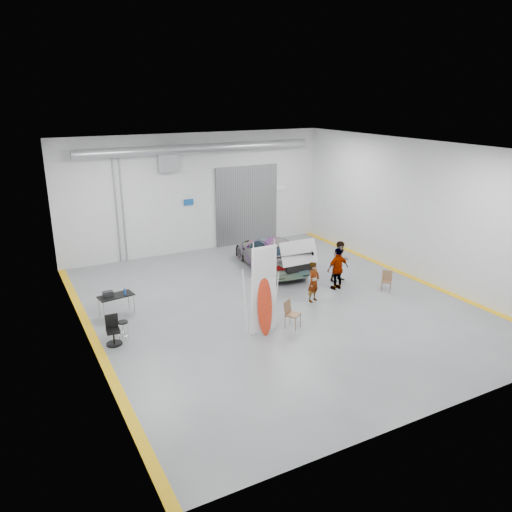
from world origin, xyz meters
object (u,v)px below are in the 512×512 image
folding_chair_near (293,320)px  folding_chair_far (386,285)px  shop_stool (124,331)px  surfboard_display (264,298)px  person_b (340,261)px  sedan_car (271,253)px  person_c (338,269)px  person_a (314,282)px  work_table (114,296)px  office_chair (113,332)px

folding_chair_near → folding_chair_far: 5.32m
shop_stool → folding_chair_far: bearing=-3.9°
surfboard_display → folding_chair_far: bearing=8.8°
person_b → shop_stool: bearing=-173.8°
sedan_car → person_b: (1.84, -2.86, 0.16)m
person_c → folding_chair_near: (-3.58, -2.23, -0.59)m
person_a → person_c: person_c is taller
surfboard_display → work_table: size_ratio=2.50×
person_b → surfboard_display: (-5.39, -2.93, 0.45)m
person_c → shop_stool: 9.05m
person_c → folding_chair_near: person_c is taller
folding_chair_near → shop_stool: (-5.45, 1.80, 0.04)m
person_c → work_table: size_ratio=1.35×
work_table → office_chair: size_ratio=1.35×
person_a → folding_chair_near: bearing=-161.7°
folding_chair_near → folding_chair_far: size_ratio=1.16×
folding_chair_far → shop_stool: bearing=-137.3°
folding_chair_near → sedan_car: bearing=34.4°
folding_chair_near → person_a: bearing=6.5°
work_table → person_b: bearing=-5.9°
person_c → folding_chair_far: size_ratio=2.11×
sedan_car → folding_chair_near: 6.30m
work_table → shop_stool: bearing=-95.4°
sedan_car → office_chair: (-8.22, -4.08, -0.31)m
folding_chair_near → work_table: 6.57m
surfboard_display → folding_chair_near: bearing=-1.3°
person_b → office_chair: bearing=-173.6°
folding_chair_near → office_chair: size_ratio=1.00×
folding_chair_near → shop_stool: folding_chair_near is taller
person_a → folding_chair_near: person_a is taller
person_c → folding_chair_far: 2.10m
person_a → work_table: (-7.22, 2.29, -0.02)m
folding_chair_far → shop_stool: size_ratio=1.22×
sedan_car → person_b: person_b is taller
sedan_car → work_table: (-7.66, -1.88, 0.05)m
shop_stool → sedan_car: bearing=27.0°
shop_stool → work_table: bearing=84.6°
office_chair → person_a: bearing=4.3°
work_table → folding_chair_far: bearing=-15.3°
shop_stool → work_table: (0.20, 2.12, 0.44)m
person_b → surfboard_display: bearing=-152.0°
person_b → shop_stool: (-9.71, -1.15, -0.55)m
sedan_car → office_chair: size_ratio=5.22×
person_b → folding_chair_near: person_b is taller
person_c → surfboard_display: 5.22m
folding_chair_far → office_chair: (-11.02, 0.66, 0.17)m
person_a → work_table: person_a is taller
folding_chair_far → person_a: bearing=-143.2°
person_c → surfboard_display: (-4.70, -2.22, 0.45)m
sedan_car → work_table: sedan_car is taller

